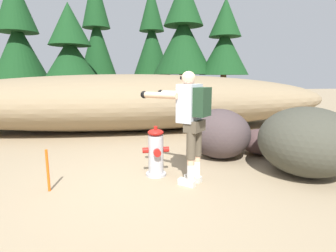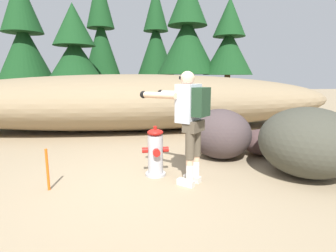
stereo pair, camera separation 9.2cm
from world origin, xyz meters
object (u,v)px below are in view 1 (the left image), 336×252
boulder_small (261,142)px  survey_stake (48,171)px  utility_worker (190,114)px  boulder_large (307,141)px  boulder_mid (219,133)px  fire_hydrant (156,153)px

boulder_small → survey_stake: bearing=-163.0°
utility_worker → boulder_large: size_ratio=1.05×
boulder_large → boulder_mid: bearing=132.8°
fire_hydrant → boulder_small: (2.30, 0.83, -0.11)m
fire_hydrant → survey_stake: (-1.55, -0.35, -0.07)m
fire_hydrant → boulder_mid: bearing=29.6°
utility_worker → boulder_mid: size_ratio=1.35×
fire_hydrant → utility_worker: 0.90m
fire_hydrant → boulder_mid: size_ratio=0.66×
survey_stake → fire_hydrant: bearing=12.6°
boulder_mid → utility_worker: bearing=-127.7°
utility_worker → boulder_large: (1.95, 0.04, -0.50)m
boulder_small → survey_stake: (-3.85, -1.18, 0.04)m
utility_worker → boulder_mid: (0.91, 1.17, -0.57)m
fire_hydrant → survey_stake: bearing=-167.4°
boulder_large → survey_stake: 3.96m
boulder_mid → survey_stake: (-2.90, -1.11, -0.18)m
boulder_large → survey_stake: (-3.95, 0.02, -0.25)m
fire_hydrant → survey_stake: size_ratio=1.35×
utility_worker → boulder_large: bearing=-136.3°
boulder_large → boulder_mid: boulder_large is taller
utility_worker → survey_stake: size_ratio=2.76×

